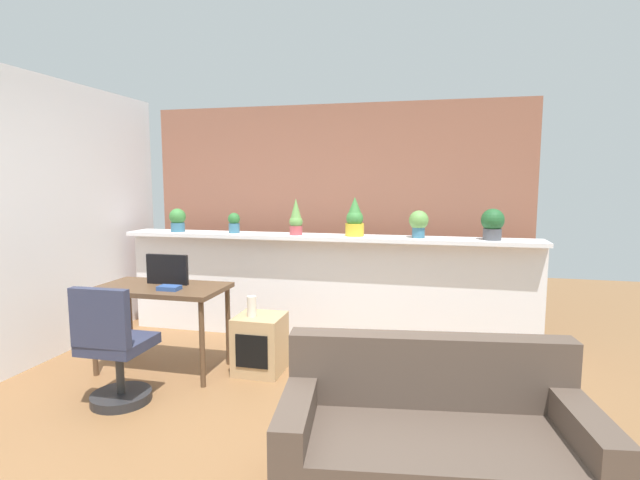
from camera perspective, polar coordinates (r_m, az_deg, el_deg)
The scene contains 17 objects.
ground_plane at distance 3.45m, azimuth -7.74°, elevation -21.63°, with size 12.00×12.00×0.00m, color brown.
divider_wall at distance 5.08m, azimuth 0.35°, elevation -5.78°, with size 4.29×0.16×1.06m, color white.
plant_shelf at distance 4.94m, azimuth 0.25°, elevation 0.34°, with size 4.29×0.38×0.04m, color white.
brick_wall_behind at distance 5.55m, azimuth 1.75°, elevation 2.84°, with size 4.29×0.10×2.50m, color #935B47.
potted_plant_0 at distance 5.50m, azimuth -16.43°, elevation 2.32°, with size 0.18×0.18×0.25m.
potted_plant_1 at distance 5.23m, azimuth -10.09°, elevation 2.05°, with size 0.13×0.13×0.22m.
potted_plant_2 at distance 4.97m, azimuth -2.85°, elevation 2.56°, with size 0.14×0.14×0.38m.
potted_plant_3 at distance 4.87m, azimuth 4.11°, elevation 2.53°, with size 0.19×0.19×0.39m.
potted_plant_4 at distance 4.80m, azimuth 11.54°, elevation 2.04°, with size 0.19×0.19×0.27m.
potted_plant_5 at distance 4.81m, azimuth 19.66°, elevation 1.86°, with size 0.21×0.21×0.30m.
desk at distance 4.42m, azimuth -18.16°, elevation -6.24°, with size 1.10×0.60×0.75m.
tv_monitor at distance 4.44m, azimuth -17.55°, elevation -3.32°, with size 0.39×0.04×0.26m, color black.
office_chair at distance 3.93m, azimuth -23.09°, elevation -12.30°, with size 0.44×0.45×0.91m.
side_cube_shelf at distance 4.31m, azimuth -7.09°, elevation -12.05°, with size 0.40×0.41×0.50m.
vase_on_shelf at distance 4.20m, azimuth -8.04°, elevation -7.74°, with size 0.08×0.08×0.17m, color silver.
book_on_desk at distance 4.22m, azimuth -17.33°, elevation -5.41°, with size 0.18×0.12×0.04m, color #2D4C8C.
couch at distance 2.78m, azimuth 13.20°, elevation -22.71°, with size 1.65×0.96×0.80m.
Camera 1 is at (1.12, -2.82, 1.65)m, focal length 27.17 mm.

